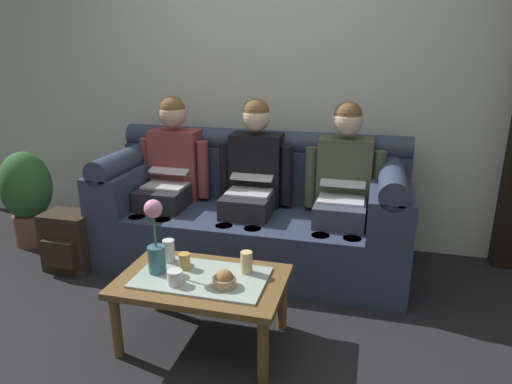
{
  "coord_description": "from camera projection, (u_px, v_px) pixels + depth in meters",
  "views": [
    {
      "loc": [
        0.83,
        -1.95,
        1.58
      ],
      "look_at": [
        0.1,
        0.89,
        0.64
      ],
      "focal_mm": 32.16,
      "sensor_mm": 36.0,
      "label": 1
    }
  ],
  "objects": [
    {
      "name": "ground_plane",
      "position": [
        198.0,
        352.0,
        2.48
      ],
      "size": [
        14.0,
        14.0,
        0.0
      ],
      "primitive_type": "plane",
      "color": "black"
    },
    {
      "name": "cup_near_right",
      "position": [
        169.0,
        251.0,
        2.6
      ],
      "size": [
        0.07,
        0.07,
        0.13
      ],
      "primitive_type": "cylinder",
      "color": "silver",
      "rests_on": "coffee_table"
    },
    {
      "name": "person_left",
      "position": [
        171.0,
        172.0,
        3.51
      ],
      "size": [
        0.56,
        0.67,
        1.22
      ],
      "color": "#232326",
      "rests_on": "ground_plane"
    },
    {
      "name": "couch",
      "position": [
        253.0,
        214.0,
        3.44
      ],
      "size": [
        2.23,
        0.88,
        0.96
      ],
      "color": "#2D3851",
      "rests_on": "ground_plane"
    },
    {
      "name": "cup_near_left",
      "position": [
        246.0,
        262.0,
        2.47
      ],
      "size": [
        0.06,
        0.06,
        0.12
      ],
      "primitive_type": "cylinder",
      "color": "#DBB77A",
      "rests_on": "coffee_table"
    },
    {
      "name": "cup_far_left",
      "position": [
        175.0,
        278.0,
        2.36
      ],
      "size": [
        0.08,
        0.08,
        0.08
      ],
      "primitive_type": "cylinder",
      "color": "silver",
      "rests_on": "coffee_table"
    },
    {
      "name": "backpack_left",
      "position": [
        70.0,
        241.0,
        3.35
      ],
      "size": [
        0.35,
        0.29,
        0.43
      ],
      "color": "#2D2319",
      "rests_on": "ground_plane"
    },
    {
      "name": "back_wall_patterned",
      "position": [
        270.0,
        63.0,
        3.6
      ],
      "size": [
        6.0,
        0.12,
        2.9
      ],
      "primitive_type": "cube",
      "color": "silver",
      "rests_on": "ground_plane"
    },
    {
      "name": "coffee_table",
      "position": [
        202.0,
        286.0,
        2.47
      ],
      "size": [
        0.89,
        0.57,
        0.4
      ],
      "color": "brown",
      "rests_on": "ground_plane"
    },
    {
      "name": "snack_bowl",
      "position": [
        224.0,
        280.0,
        2.34
      ],
      "size": [
        0.12,
        0.12,
        0.1
      ],
      "color": "tan",
      "rests_on": "coffee_table"
    },
    {
      "name": "cup_far_center",
      "position": [
        184.0,
        261.0,
        2.53
      ],
      "size": [
        0.06,
        0.06,
        0.09
      ],
      "primitive_type": "cylinder",
      "color": "gold",
      "rests_on": "coffee_table"
    },
    {
      "name": "potted_plant",
      "position": [
        27.0,
        194.0,
        3.71
      ],
      "size": [
        0.4,
        0.4,
        0.78
      ],
      "color": "brown",
      "rests_on": "ground_plane"
    },
    {
      "name": "flower_vase",
      "position": [
        155.0,
        240.0,
        2.44
      ],
      "size": [
        0.1,
        0.1,
        0.41
      ],
      "color": "#336672",
      "rests_on": "coffee_table"
    },
    {
      "name": "person_right",
      "position": [
        343.0,
        184.0,
        3.2
      ],
      "size": [
        0.56,
        0.67,
        1.22
      ],
      "color": "#383D4C",
      "rests_on": "ground_plane"
    },
    {
      "name": "person_middle",
      "position": [
        253.0,
        177.0,
        3.35
      ],
      "size": [
        0.56,
        0.67,
        1.22
      ],
      "color": "#232326",
      "rests_on": "ground_plane"
    }
  ]
}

